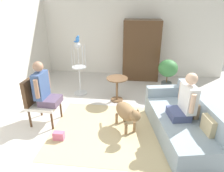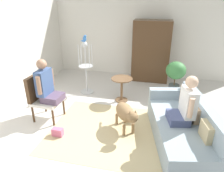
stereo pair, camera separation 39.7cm
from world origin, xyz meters
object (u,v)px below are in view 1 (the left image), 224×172
Objects in this scene: dog at (127,112)px; handbag at (59,136)px; parrot at (77,39)px; person_on_armchair at (44,88)px; bird_cage_stand at (79,70)px; person_on_couch at (186,100)px; round_end_table at (117,86)px; potted_plant at (168,71)px; couch at (183,122)px; armoire_cabinet at (141,50)px; armchair at (38,98)px.

dog is 1.36m from handbag.
dog is at bearing -48.35° from parrot.
person_on_armchair is 4.32× the size of handbag.
parrot is (0.01, 0.00, 0.82)m from bird_cage_stand.
person_on_couch is 2.88m from bird_cage_stand.
parrot reaches higher than person_on_couch.
parrot is at bearing 164.86° from round_end_table.
person_on_couch is 1.98m from potted_plant.
person_on_couch reaches higher than round_end_table.
couch is 1.08m from dog.
round_end_table is at bearing -109.76° from armoire_cabinet.
armchair is 5.69× the size of parrot.
dog is at bearing 175.16° from person_on_couch.
armoire_cabinet is (2.11, 2.81, 0.36)m from armchair.
parrot is (-2.41, 1.56, 1.21)m from couch.
dog is 2.04m from bird_cage_stand.
person_on_armchair is 3.43m from armoire_cabinet.
armoire_cabinet reaches higher than round_end_table.
person_on_couch is (2.88, -0.15, 0.21)m from armchair.
dog is at bearing -1.90° from person_on_armchair.
person_on_armchair reaches higher than dog.
bird_cage_stand is 1.51× the size of potted_plant.
bird_cage_stand is 0.77× the size of armoire_cabinet.
dog is 0.87× the size of potted_plant.
couch is 2.35m from handbag.
round_end_table is at bearing 137.20° from couch.
armoire_cabinet is (0.28, 2.87, 0.53)m from dog.
dog reaches higher than handbag.
person_on_armchair is at bearing -145.53° from potted_plant.
parrot is 2.44m from handbag.
bird_cage_stand reaches higher than round_end_table.
dog is at bearing 21.28° from handbag.
parrot is (-2.39, 1.59, 0.73)m from person_on_couch.
armoire_cabinet is (1.62, 1.37, 0.25)m from bird_cage_stand.
dog is 0.58× the size of bird_cage_stand.
couch is 3.43× the size of round_end_table.
couch is 2.91m from armchair.
armoire_cabinet is (1.95, 2.82, 0.12)m from person_on_armchair.
armoire_cabinet is (1.62, 1.37, -0.57)m from parrot.
person_on_armchair is 1.84m from round_end_table.
handbag is at bearing -170.26° from person_on_couch.
bird_cage_stand is at bearing -180.00° from parrot.
parrot is 2.19m from armoire_cabinet.
round_end_table is at bearing 104.33° from dog.
armoire_cabinet is at bearing 55.32° from person_on_armchair.
couch reaches higher than dog.
parrot is (-1.02, 0.28, 1.09)m from round_end_table.
dog is at bearing -117.72° from potted_plant.
parrot reaches higher than armchair.
bird_cage_stand is 6.83× the size of handbag.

